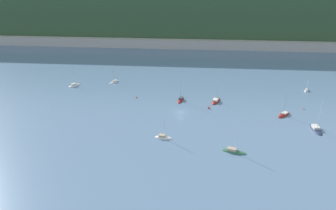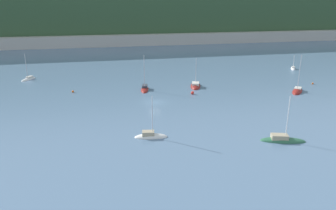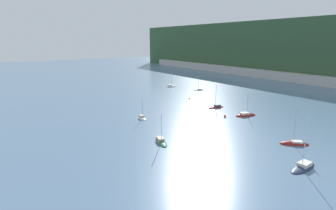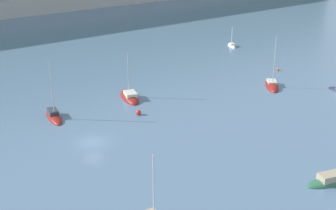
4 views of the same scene
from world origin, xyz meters
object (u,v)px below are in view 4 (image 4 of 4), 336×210
(sailboat_5, at_px, (272,86))
(sailboat_7, at_px, (232,46))
(sailboat_2, at_px, (54,117))
(mooring_buoy_1, at_px, (139,112))
(sailboat_4, at_px, (333,181))
(sailboat_8, at_px, (130,98))
(mooring_buoy_2, at_px, (278,69))

(sailboat_5, height_order, sailboat_7, sailboat_5)
(sailboat_2, bearing_deg, sailboat_7, 117.95)
(sailboat_5, xyz_separation_m, sailboat_7, (15.48, 26.02, 0.00))
(sailboat_7, distance_m, mooring_buoy_1, 47.89)
(sailboat_4, xyz_separation_m, sailboat_8, (-3.42, 37.43, -0.04))
(sailboat_7, xyz_separation_m, sailboat_8, (-39.32, -15.35, 0.02))
(sailboat_2, relative_size, mooring_buoy_2, 19.57)
(sailboat_2, distance_m, mooring_buoy_2, 46.65)
(sailboat_7, height_order, mooring_buoy_1, sailboat_7)
(sailboat_7, xyz_separation_m, mooring_buoy_1, (-42.30, -22.45, 0.33))
(sailboat_8, bearing_deg, mooring_buoy_2, -79.87)
(sailboat_2, relative_size, sailboat_7, 1.85)
(sailboat_5, bearing_deg, sailboat_7, -169.72)
(sailboat_4, height_order, sailboat_5, sailboat_5)
(sailboat_7, bearing_deg, mooring_buoy_2, -171.28)
(sailboat_2, height_order, sailboat_4, sailboat_2)
(sailboat_2, xyz_separation_m, mooring_buoy_2, (46.44, -4.46, 0.11))
(sailboat_4, xyz_separation_m, mooring_buoy_2, (29.11, 32.71, 0.12))
(sailboat_4, height_order, sailboat_7, sailboat_4)
(mooring_buoy_1, xyz_separation_m, mooring_buoy_2, (35.51, 2.38, -0.15))
(sailboat_4, relative_size, sailboat_7, 1.59)
(sailboat_2, relative_size, mooring_buoy_1, 12.17)
(sailboat_8, bearing_deg, sailboat_2, 109.48)
(sailboat_2, xyz_separation_m, sailboat_8, (13.91, 0.26, -0.05))
(sailboat_2, height_order, mooring_buoy_1, sailboat_2)
(sailboat_2, xyz_separation_m, sailboat_4, (17.32, -37.17, -0.01))
(sailboat_4, height_order, mooring_buoy_2, sailboat_4)
(sailboat_4, relative_size, sailboat_5, 0.81)
(sailboat_7, bearing_deg, sailboat_2, 133.76)
(sailboat_8, distance_m, mooring_buoy_1, 7.71)
(sailboat_2, relative_size, sailboat_4, 1.17)
(sailboat_4, distance_m, sailboat_7, 63.84)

